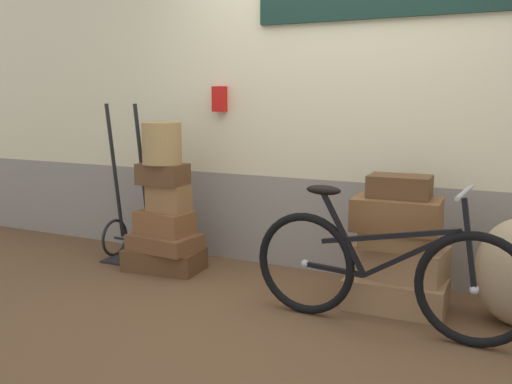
# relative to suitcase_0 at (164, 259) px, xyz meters

# --- Properties ---
(ground) EXTENTS (9.57, 5.20, 0.06)m
(ground) POSITION_rel_suitcase_0_xyz_m (1.22, -0.25, -0.11)
(ground) COLOR brown
(station_building) EXTENTS (7.57, 0.74, 2.60)m
(station_building) POSITION_rel_suitcase_0_xyz_m (1.23, 0.59, 1.22)
(station_building) COLOR gray
(station_building) RESTS_ON ground
(suitcase_0) EXTENTS (0.62, 0.41, 0.17)m
(suitcase_0) POSITION_rel_suitcase_0_xyz_m (0.00, 0.00, 0.00)
(suitcase_0) COLOR brown
(suitcase_0) RESTS_ON ground
(suitcase_1) EXTENTS (0.55, 0.40, 0.12)m
(suitcase_1) POSITION_rel_suitcase_0_xyz_m (0.02, -0.01, 0.14)
(suitcase_1) COLOR brown
(suitcase_1) RESTS_ON suitcase_0
(suitcase_2) EXTENTS (0.45, 0.31, 0.18)m
(suitcase_2) POSITION_rel_suitcase_0_xyz_m (0.00, 0.01, 0.29)
(suitcase_2) COLOR brown
(suitcase_2) RESTS_ON suitcase_1
(suitcase_3) EXTENTS (0.32, 0.22, 0.21)m
(suitcase_3) POSITION_rel_suitcase_0_xyz_m (0.03, 0.03, 0.49)
(suitcase_3) COLOR olive
(suitcase_3) RESTS_ON suitcase_2
(suitcase_4) EXTENTS (0.37, 0.24, 0.16)m
(suitcase_4) POSITION_rel_suitcase_0_xyz_m (-0.01, 0.02, 0.67)
(suitcase_4) COLOR brown
(suitcase_4) RESTS_ON suitcase_3
(suitcase_5) EXTENTS (0.63, 0.40, 0.20)m
(suitcase_5) POSITION_rel_suitcase_0_xyz_m (1.81, -0.02, 0.01)
(suitcase_5) COLOR #9E754C
(suitcase_5) RESTS_ON ground
(suitcase_6) EXTENTS (0.60, 0.40, 0.20)m
(suitcase_6) POSITION_rel_suitcase_0_xyz_m (1.82, 0.03, 0.21)
(suitcase_6) COLOR #9E754C
(suitcase_6) RESTS_ON suitcase_5
(suitcase_7) EXTENTS (0.47, 0.32, 0.11)m
(suitcase_7) POSITION_rel_suitcase_0_xyz_m (1.81, -0.02, 0.37)
(suitcase_7) COLOR olive
(suitcase_7) RESTS_ON suitcase_6
(suitcase_8) EXTENTS (0.55, 0.36, 0.21)m
(suitcase_8) POSITION_rel_suitcase_0_xyz_m (1.80, -0.02, 0.53)
(suitcase_8) COLOR brown
(suitcase_8) RESTS_ON suitcase_7
(suitcase_9) EXTENTS (0.39, 0.26, 0.14)m
(suitcase_9) POSITION_rel_suitcase_0_xyz_m (1.80, 0.02, 0.70)
(suitcase_9) COLOR brown
(suitcase_9) RESTS_ON suitcase_8
(wicker_basket) EXTENTS (0.30, 0.30, 0.32)m
(wicker_basket) POSITION_rel_suitcase_0_xyz_m (-0.00, 0.01, 0.91)
(wicker_basket) COLOR #A8844C
(wicker_basket) RESTS_ON suitcase_4
(luggage_trolley) EXTENTS (0.37, 0.38, 1.29)m
(luggage_trolley) POSITION_rel_suitcase_0_xyz_m (-0.43, 0.12, 0.21)
(luggage_trolley) COLOR black
(luggage_trolley) RESTS_ON ground
(bicycle) EXTENTS (1.64, 0.46, 0.86)m
(bicycle) POSITION_rel_suitcase_0_xyz_m (1.81, -0.39, 0.26)
(bicycle) COLOR black
(bicycle) RESTS_ON ground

